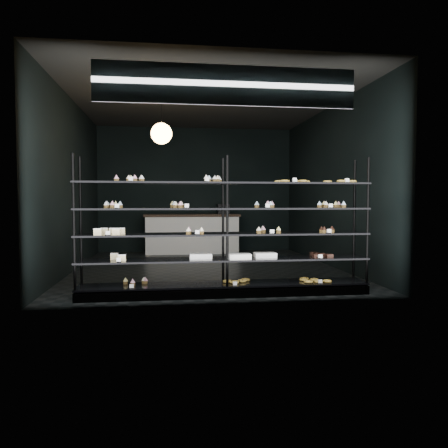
% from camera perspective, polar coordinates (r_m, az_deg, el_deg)
% --- Properties ---
extents(room, '(5.01, 6.01, 3.20)m').
position_cam_1_polar(room, '(8.45, -2.31, 5.01)').
color(room, black).
rests_on(room, ground).
extents(display_shelf, '(4.00, 0.50, 1.91)m').
position_cam_1_polar(display_shelf, '(6.04, -0.03, -3.40)').
color(display_shelf, black).
rests_on(display_shelf, room).
extents(signage, '(3.30, 0.05, 0.50)m').
position_cam_1_polar(signage, '(5.72, 0.44, 17.66)').
color(signage, '#0D2244').
rests_on(signage, room).
extents(pendant_lamp, '(0.36, 0.36, 0.91)m').
position_cam_1_polar(pendant_lamp, '(7.63, -8.17, 11.62)').
color(pendant_lamp, black).
rests_on(pendant_lamp, room).
extents(service_counter, '(2.37, 0.65, 1.23)m').
position_cam_1_polar(service_counter, '(10.95, -4.13, -1.19)').
color(service_counter, silver).
rests_on(service_counter, room).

